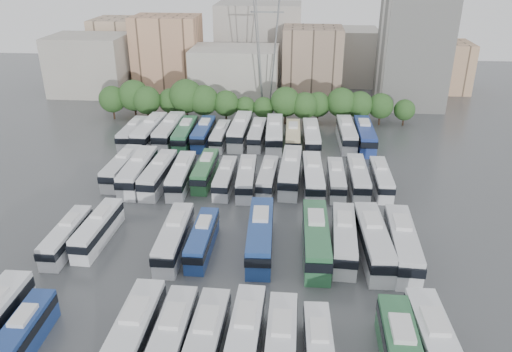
# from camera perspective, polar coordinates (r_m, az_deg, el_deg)

# --- Properties ---
(ground) EXTENTS (220.00, 220.00, 0.00)m
(ground) POSITION_cam_1_polar(r_m,az_deg,el_deg) (65.84, -3.48, -5.52)
(ground) COLOR #424447
(ground) RESTS_ON ground
(tree_line) EXTENTS (65.04, 7.72, 8.82)m
(tree_line) POSITION_cam_1_polar(r_m,az_deg,el_deg) (103.11, -1.99, 8.52)
(tree_line) COLOR black
(tree_line) RESTS_ON ground
(city_buildings) EXTENTS (102.00, 35.00, 20.00)m
(city_buildings) POSITION_cam_1_polar(r_m,az_deg,el_deg) (131.59, -2.39, 13.59)
(city_buildings) COLOR #9E998E
(city_buildings) RESTS_ON ground
(apartment_tower) EXTENTS (14.00, 14.00, 26.00)m
(apartment_tower) POSITION_cam_1_polar(r_m,az_deg,el_deg) (118.73, 17.57, 13.82)
(apartment_tower) COLOR silver
(apartment_tower) RESTS_ON ground
(electricity_pylon) EXTENTS (9.00, 6.91, 33.83)m
(electricity_pylon) POSITION_cam_1_polar(r_m,az_deg,el_deg) (107.46, 1.25, 16.95)
(electricity_pylon) COLOR slate
(electricity_pylon) RESTS_ON ground
(bus_r0_s2) EXTENTS (2.55, 11.11, 3.48)m
(bus_r0_s2) POSITION_cam_1_polar(r_m,az_deg,el_deg) (50.54, -25.50, -16.55)
(bus_r0_s2) COLOR navy
(bus_r0_s2) RESTS_ON ground
(bus_r0_s5) EXTENTS (3.01, 13.23, 4.14)m
(bus_r0_s5) POSITION_cam_1_polar(r_m,az_deg,el_deg) (46.86, -14.07, -17.68)
(bus_r0_s5) COLOR silver
(bus_r0_s5) RESTS_ON ground
(bus_r0_s6) EXTENTS (2.79, 12.44, 3.90)m
(bus_r0_s6) POSITION_cam_1_polar(r_m,az_deg,el_deg) (46.01, -9.81, -18.36)
(bus_r0_s6) COLOR silver
(bus_r0_s6) RESTS_ON ground
(bus_r0_s7) EXTENTS (3.11, 12.67, 3.95)m
(bus_r0_s7) POSITION_cam_1_polar(r_m,az_deg,el_deg) (45.22, -5.97, -18.95)
(bus_r0_s7) COLOR silver
(bus_r0_s7) RESTS_ON ground
(bus_r0_s8) EXTENTS (3.02, 12.44, 3.88)m
(bus_r0_s8) POSITION_cam_1_polar(r_m,az_deg,el_deg) (45.56, -1.37, -18.45)
(bus_r0_s8) COLOR silver
(bus_r0_s8) RESTS_ON ground
(bus_r0_s9) EXTENTS (2.74, 12.16, 3.81)m
(bus_r0_s9) POSITION_cam_1_polar(r_m,az_deg,el_deg) (44.92, 2.85, -19.31)
(bus_r0_s9) COLOR silver
(bus_r0_s9) RESTS_ON ground
(bus_r0_s13) EXTENTS (3.39, 13.37, 4.17)m
(bus_r0_s13) POSITION_cam_1_polar(r_m,az_deg,el_deg) (47.06, 19.99, -18.37)
(bus_r0_s13) COLOR silver
(bus_r0_s13) RESTS_ON ground
(bus_r1_s1) EXTENTS (2.44, 10.81, 3.39)m
(bus_r1_s1) POSITION_cam_1_polar(r_m,az_deg,el_deg) (64.20, -20.81, -6.40)
(bus_r1_s1) COLOR silver
(bus_r1_s1) RESTS_ON ground
(bus_r1_s2) EXTENTS (2.91, 11.37, 3.54)m
(bus_r1_s2) POSITION_cam_1_polar(r_m,az_deg,el_deg) (64.33, -17.63, -5.75)
(bus_r1_s2) COLOR white
(bus_r1_s2) RESTS_ON ground
(bus_r1_s5) EXTENTS (2.84, 12.15, 3.80)m
(bus_r1_s5) POSITION_cam_1_polar(r_m,az_deg,el_deg) (60.18, -9.33, -6.91)
(bus_r1_s5) COLOR silver
(bus_r1_s5) RESTS_ON ground
(bus_r1_s6) EXTENTS (2.50, 10.82, 3.39)m
(bus_r1_s6) POSITION_cam_1_polar(r_m,az_deg,el_deg) (59.87, -6.16, -7.11)
(bus_r1_s6) COLOR navy
(bus_r1_s6) RESTS_ON ground
(bus_r1_s8) EXTENTS (3.36, 13.40, 4.17)m
(bus_r1_s8) POSITION_cam_1_polar(r_m,az_deg,el_deg) (59.54, 0.49, -6.71)
(bus_r1_s8) COLOR navy
(bus_r1_s8) RESTS_ON ground
(bus_r1_s10) EXTENTS (3.18, 13.57, 4.24)m
(bus_r1_s10) POSITION_cam_1_polar(r_m,az_deg,el_deg) (59.19, 6.87, -7.08)
(bus_r1_s10) COLOR #2C683F
(bus_r1_s10) RESTS_ON ground
(bus_r1_s11) EXTENTS (3.29, 12.50, 3.89)m
(bus_r1_s11) POSITION_cam_1_polar(r_m,az_deg,el_deg) (60.08, 10.01, -6.98)
(bus_r1_s11) COLOR silver
(bus_r1_s11) RESTS_ON ground
(bus_r1_s12) EXTENTS (3.48, 13.40, 4.17)m
(bus_r1_s12) POSITION_cam_1_polar(r_m,az_deg,el_deg) (59.96, 13.25, -7.21)
(bus_r1_s12) COLOR silver
(bus_r1_s12) RESTS_ON ground
(bus_r1_s13) EXTENTS (3.39, 13.29, 4.14)m
(bus_r1_s13) POSITION_cam_1_polar(r_m,az_deg,el_deg) (60.35, 16.37, -7.39)
(bus_r1_s13) COLOR silver
(bus_r1_s13) RESTS_ON ground
(bus_r2_s1) EXTENTS (3.13, 12.26, 3.82)m
(bus_r2_s1) POSITION_cam_1_polar(r_m,az_deg,el_deg) (80.55, -15.04, 0.99)
(bus_r2_s1) COLOR silver
(bus_r2_s1) RESTS_ON ground
(bus_r2_s2) EXTENTS (2.97, 13.21, 4.14)m
(bus_r2_s2) POSITION_cam_1_polar(r_m,az_deg,el_deg) (78.17, -13.33, 0.57)
(bus_r2_s2) COLOR silver
(bus_r2_s2) RESTS_ON ground
(bus_r2_s3) EXTENTS (3.20, 12.58, 3.92)m
(bus_r2_s3) POSITION_cam_1_polar(r_m,az_deg,el_deg) (76.86, -11.08, 0.28)
(bus_r2_s3) COLOR silver
(bus_r2_s3) RESTS_ON ground
(bus_r2_s4) EXTENTS (2.95, 12.15, 3.79)m
(bus_r2_s4) POSITION_cam_1_polar(r_m,az_deg,el_deg) (76.05, -8.52, 0.15)
(bus_r2_s4) COLOR white
(bus_r2_s4) RESTS_ON ground
(bus_r2_s5) EXTENTS (2.63, 11.46, 3.59)m
(bus_r2_s5) POSITION_cam_1_polar(r_m,az_deg,el_deg) (77.42, -5.81, 0.68)
(bus_r2_s5) COLOR #2E6C3C
(bus_r2_s5) RESTS_ON ground
(bus_r2_s6) EXTENTS (2.51, 10.85, 3.39)m
(bus_r2_s6) POSITION_cam_1_polar(r_m,az_deg,el_deg) (74.95, -3.53, -0.15)
(bus_r2_s6) COLOR silver
(bus_r2_s6) RESTS_ON ground
(bus_r2_s7) EXTENTS (2.93, 11.63, 3.62)m
(bus_r2_s7) POSITION_cam_1_polar(r_m,az_deg,el_deg) (74.49, -1.10, -0.17)
(bus_r2_s7) COLOR silver
(bus_r2_s7) RESTS_ON ground
(bus_r2_s8) EXTENTS (2.92, 11.01, 3.42)m
(bus_r2_s8) POSITION_cam_1_polar(r_m,az_deg,el_deg) (74.86, 1.36, -0.13)
(bus_r2_s8) COLOR silver
(bus_r2_s8) RESTS_ON ground
(bus_r2_s9) EXTENTS (3.48, 13.58, 4.23)m
(bus_r2_s9) POSITION_cam_1_polar(r_m,az_deg,el_deg) (76.14, 3.96, 0.59)
(bus_r2_s9) COLOR silver
(bus_r2_s9) RESTS_ON ground
(bus_r2_s10) EXTENTS (3.25, 12.92, 4.03)m
(bus_r2_s10) POSITION_cam_1_polar(r_m,az_deg,el_deg) (74.73, 6.52, -0.08)
(bus_r2_s10) COLOR white
(bus_r2_s10) RESTS_ON ground
(bus_r2_s11) EXTENTS (2.40, 10.88, 3.41)m
(bus_r2_s11) POSITION_cam_1_polar(r_m,az_deg,el_deg) (75.22, 9.15, -0.33)
(bus_r2_s11) COLOR silver
(bus_r2_s11) RESTS_ON ground
(bus_r2_s12) EXTENTS (2.65, 11.92, 3.74)m
(bus_r2_s12) POSITION_cam_1_polar(r_m,az_deg,el_deg) (76.00, 11.57, -0.13)
(bus_r2_s12) COLOR silver
(bus_r2_s12) RESTS_ON ground
(bus_r2_s13) EXTENTS (2.44, 11.06, 3.47)m
(bus_r2_s13) POSITION_cam_1_polar(r_m,az_deg,el_deg) (76.70, 14.10, -0.26)
(bus_r2_s13) COLOR silver
(bus_r2_s13) RESTS_ON ground
(bus_r3_s0) EXTENTS (2.74, 11.73, 3.67)m
(bus_r3_s0) POSITION_cam_1_polar(r_m,az_deg,el_deg) (95.60, -13.89, 4.83)
(bus_r3_s0) COLOR silver
(bus_r3_s0) RESTS_ON ground
(bus_r3_s1) EXTENTS (3.46, 13.72, 4.27)m
(bus_r3_s1) POSITION_cam_1_polar(r_m,az_deg,el_deg) (94.61, -12.03, 5.00)
(bus_r3_s1) COLOR silver
(bus_r3_s1) RESTS_ON ground
(bus_r3_s2) EXTENTS (3.24, 13.72, 4.29)m
(bus_r3_s2) POSITION_cam_1_polar(r_m,az_deg,el_deg) (94.23, -9.86, 5.11)
(bus_r3_s2) COLOR silver
(bus_r3_s2) RESTS_ON ground
(bus_r3_s3) EXTENTS (2.98, 12.57, 3.93)m
(bus_r3_s3) POSITION_cam_1_polar(r_m,az_deg,el_deg) (92.81, -8.12, 4.81)
(bus_r3_s3) COLOR #2E6B45
(bus_r3_s3) RESTS_ON ground
(bus_r3_s4) EXTENTS (2.77, 12.18, 3.82)m
(bus_r3_s4) POSITION_cam_1_polar(r_m,az_deg,el_deg) (92.96, -6.02, 4.92)
(bus_r3_s4) COLOR navy
(bus_r3_s4) RESTS_ON ground
(bus_r3_s5) EXTENTS (2.61, 10.87, 3.40)m
(bus_r3_s5) POSITION_cam_1_polar(r_m,az_deg,el_deg) (92.02, -4.10, 4.65)
(bus_r3_s5) COLOR silver
(bus_r3_s5) RESTS_ON ground
(bus_r3_s6) EXTENTS (3.41, 13.75, 4.29)m
(bus_r3_s6) POSITION_cam_1_polar(r_m,az_deg,el_deg) (93.23, -1.84, 5.25)
(bus_r3_s6) COLOR silver
(bus_r3_s6) RESTS_ON ground
(bus_r3_s7) EXTENTS (2.79, 11.53, 3.60)m
(bus_r3_s7) POSITION_cam_1_polar(r_m,az_deg,el_deg) (92.35, 0.13, 4.85)
(bus_r3_s7) COLOR silver
(bus_r3_s7) RESTS_ON ground
(bus_r3_s8) EXTENTS (3.44, 13.69, 4.27)m
(bus_r3_s8) POSITION_cam_1_polar(r_m,az_deg,el_deg) (91.58, 2.12, 4.88)
(bus_r3_s8) COLOR white
(bus_r3_s8) RESTS_ON ground
(bus_r3_s9) EXTENTS (2.76, 11.99, 3.75)m
(bus_r3_s9) POSITION_cam_1_polar(r_m,az_deg,el_deg) (90.96, 4.24, 4.52)
(bus_r3_s9) COLOR beige
(bus_r3_s9) RESTS_ON ground
(bus_r3_s10) EXTENTS (3.21, 12.92, 4.03)m
(bus_r3_s10) POSITION_cam_1_polar(r_m,az_deg,el_deg) (90.62, 6.34, 4.44)
(bus_r3_s10) COLOR silver
(bus_r3_s10) RESTS_ON ground
(bus_r3_s12) EXTENTS (3.13, 12.95, 4.04)m
(bus_r3_s12) POSITION_cam_1_polar(r_m,az_deg,el_deg) (93.30, 10.31, 4.80)
(bus_r3_s12) COLOR silver
(bus_r3_s12) RESTS_ON ground
(bus_r3_s13) EXTENTS (2.95, 13.38, 4.20)m
(bus_r3_s13) POSITION_cam_1_polar(r_m,az_deg,el_deg) (93.01, 12.30, 4.61)
(bus_r3_s13) COLOR navy
(bus_r3_s13) RESTS_ON ground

